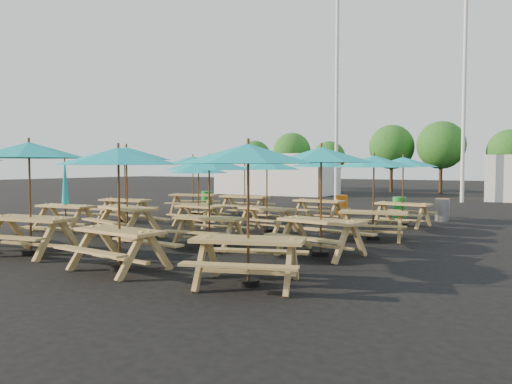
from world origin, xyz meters
The scene contains 30 objects.
ground centered at (0.00, 0.00, 0.00)m, with size 120.00×120.00×0.00m, color black.
picnic_unit_1 centered at (-4.21, -2.88, 0.96)m, with size 1.97×1.76×2.34m.
picnic_unit_2 centered at (-4.49, -0.10, 2.07)m, with size 2.54×2.54×2.37m.
picnic_unit_3 centered at (-4.19, 3.46, 2.10)m, with size 2.91×2.91×2.41m.
picnic_unit_4 centered at (-1.37, -6.08, 2.21)m, with size 2.82×2.82×2.54m.
picnic_unit_5 centered at (-1.54, -2.96, 2.20)m, with size 3.02×3.02×2.53m.
picnic_unit_6 centered at (-1.31, 0.03, 1.79)m, with size 2.13×2.13×2.05m.
picnic_unit_7 centered at (-1.66, 3.44, 2.14)m, with size 2.49×2.49×2.45m.
picnic_unit_8 centered at (1.57, -6.27, 2.05)m, with size 2.49×2.49×2.35m.
picnic_unit_9 centered at (1.45, -3.20, 1.93)m, with size 2.34×2.34×2.21m.
picnic_unit_10 centered at (1.30, -0.06, 1.92)m, with size 2.40×2.40×2.20m.
picnic_unit_11 centered at (1.49, 3.39, 1.99)m, with size 2.36×2.36×2.28m.
picnic_unit_12 centered at (4.30, -6.07, 2.07)m, with size 2.91×2.91×2.37m.
picnic_unit_13 centered at (4.26, -2.93, 2.11)m, with size 2.72×2.72×2.42m.
picnic_unit_14 centered at (4.51, 0.07, 1.99)m, with size 2.62×2.62×2.28m.
picnic_unit_15 centered at (4.44, 3.44, 2.00)m, with size 2.51×2.51×2.29m.
waste_bin_0 centered at (-5.32, 5.95, 0.40)m, with size 0.50×0.50×0.80m, color #198B29.
waste_bin_1 centered at (1.29, 6.19, 0.40)m, with size 0.50×0.50×0.80m, color orange.
waste_bin_2 centered at (3.64, 6.15, 0.40)m, with size 0.50×0.50×0.80m, color #198B29.
waste_bin_3 centered at (5.28, 5.74, 0.40)m, with size 0.50×0.50×0.80m, color gray.
waste_bin_4 centered at (5.23, 6.06, 0.40)m, with size 0.50×0.50×0.80m, color orange.
mast_0 centered at (-2.00, 14.00, 6.00)m, with size 0.20×0.20×12.00m, color silver.
mast_1 centered at (4.50, 16.00, 6.00)m, with size 0.20×0.20×12.00m, color silver.
event_tent_0 centered at (-8.00, 18.00, 1.40)m, with size 8.00×4.00×2.80m, color silver.
tree_0 centered at (-14.07, 25.25, 2.83)m, with size 2.80×2.80×4.24m.
tree_1 centered at (-9.74, 23.90, 3.15)m, with size 3.11×3.11×4.72m.
tree_2 centered at (-6.39, 23.65, 2.62)m, with size 2.59×2.59×3.93m.
tree_3 centered at (-1.75, 24.72, 3.41)m, with size 3.36×3.36×5.09m.
tree_4 centered at (1.90, 24.26, 3.46)m, with size 3.41×3.41×5.17m.
tree_5 centered at (6.22, 24.67, 2.97)m, with size 2.94×2.94×4.45m.
Camera 1 is at (8.56, -13.05, 1.98)m, focal length 35.00 mm.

